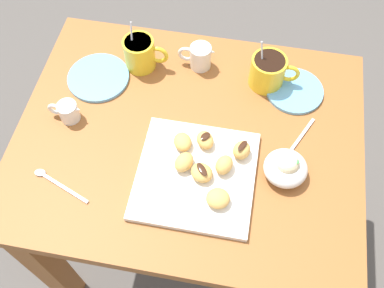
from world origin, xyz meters
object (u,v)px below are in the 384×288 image
object	(u,v)px
ice_cream_bowl	(286,167)
saucer_sky_left	(294,91)
beignet_2	(205,140)
beignet_6	(202,173)
coffee_mug_yellow_left	(140,53)
cream_pitcher_white	(200,56)
pastry_plate_square	(196,175)
saucer_sky_right	(98,77)
beignet_1	(224,165)
coffee_mug_yellow_right	(268,71)
beignet_0	(184,162)
beignet_4	(242,150)
beignet_3	(218,198)
chocolate_sauce_pitcher	(68,110)
dining_table	(189,165)
beignet_5	(183,142)

from	to	relation	value
ice_cream_bowl	saucer_sky_left	world-z (taller)	ice_cream_bowl
beignet_2	beignet_6	distance (m)	0.09
coffee_mug_yellow_left	cream_pitcher_white	size ratio (longest dim) A/B	1.38
pastry_plate_square	saucer_sky_right	distance (m)	0.41
beignet_1	cream_pitcher_white	bearing A→B (deg)	109.58
pastry_plate_square	coffee_mug_yellow_right	bearing A→B (deg)	66.61
beignet_0	coffee_mug_yellow_left	bearing A→B (deg)	120.70
ice_cream_bowl	beignet_2	bearing A→B (deg)	168.29
beignet_1	beignet_4	world-z (taller)	same
beignet_2	beignet_0	bearing A→B (deg)	-118.81
beignet_3	pastry_plate_square	bearing A→B (deg)	135.74
chocolate_sauce_pitcher	saucer_sky_left	bearing A→B (deg)	18.28
chocolate_sauce_pitcher	beignet_2	world-z (taller)	chocolate_sauce_pitcher
beignet_2	ice_cream_bowl	bearing A→B (deg)	-11.71
ice_cream_bowl	beignet_0	bearing A→B (deg)	-172.94
coffee_mug_yellow_left	beignet_0	size ratio (longest dim) A/B	2.61
saucer_sky_right	beignet_0	world-z (taller)	beignet_0
beignet_3	saucer_sky_left	bearing A→B (deg)	66.82
dining_table	ice_cream_bowl	xyz separation A→B (m)	(0.25, -0.07, 0.19)
saucer_sky_left	saucer_sky_right	xyz separation A→B (m)	(-0.55, -0.05, 0.00)
saucer_sky_left	beignet_2	xyz separation A→B (m)	(-0.21, -0.22, 0.03)
coffee_mug_yellow_left	chocolate_sauce_pitcher	bearing A→B (deg)	-124.27
beignet_2	saucer_sky_right	bearing A→B (deg)	153.48
beignet_0	cream_pitcher_white	bearing A→B (deg)	93.43
saucer_sky_left	beignet_1	bearing A→B (deg)	-119.14
ice_cream_bowl	saucer_sky_left	distance (m)	0.26
beignet_0	beignet_5	world-z (taller)	beignet_0
pastry_plate_square	saucer_sky_left	bearing A→B (deg)	54.29
pastry_plate_square	beignet_5	distance (m)	0.09
pastry_plate_square	ice_cream_bowl	distance (m)	0.22
ice_cream_bowl	dining_table	bearing A→B (deg)	165.33
beignet_4	saucer_sky_right	bearing A→B (deg)	156.98
pastry_plate_square	cream_pitcher_white	distance (m)	0.36
cream_pitcher_white	beignet_0	world-z (taller)	cream_pitcher_white
coffee_mug_yellow_left	saucer_sky_right	xyz separation A→B (m)	(-0.11, -0.07, -0.05)
beignet_3	beignet_2	bearing A→B (deg)	110.14
beignet_3	beignet_0	bearing A→B (deg)	140.41
beignet_4	beignet_3	bearing A→B (deg)	-105.49
pastry_plate_square	dining_table	bearing A→B (deg)	109.30
ice_cream_bowl	beignet_4	xyz separation A→B (m)	(-0.11, 0.03, 0.00)
ice_cream_bowl	beignet_6	distance (m)	0.20
coffee_mug_yellow_left	coffee_mug_yellow_right	size ratio (longest dim) A/B	1.02
ice_cream_bowl	saucer_sky_right	world-z (taller)	ice_cream_bowl
saucer_sky_right	beignet_2	world-z (taller)	beignet_2
beignet_1	beignet_3	distance (m)	0.09
beignet_4	beignet_5	world-z (taller)	beignet_4
cream_pitcher_white	beignet_4	world-z (taller)	cream_pitcher_white
beignet_2	beignet_3	world-z (taller)	same
coffee_mug_yellow_right	ice_cream_bowl	size ratio (longest dim) A/B	1.32
ice_cream_bowl	pastry_plate_square	bearing A→B (deg)	-167.38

